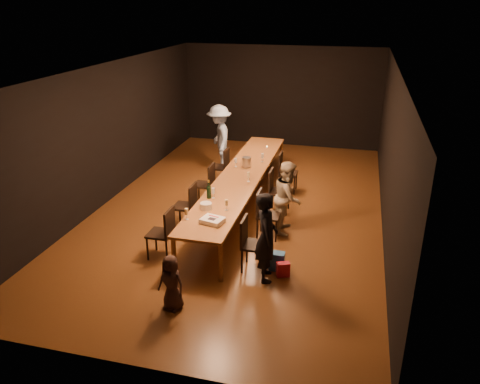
% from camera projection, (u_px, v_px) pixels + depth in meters
% --- Properties ---
extents(ground, '(10.00, 10.00, 0.00)m').
position_uv_depth(ground, '(241.00, 207.00, 10.32)').
color(ground, '#4D2513').
rests_on(ground, ground).
extents(room_shell, '(6.04, 10.04, 3.02)m').
position_uv_depth(room_shell, '(241.00, 114.00, 9.52)').
color(room_shell, black).
rests_on(room_shell, ground).
extents(table, '(0.90, 6.00, 0.75)m').
position_uv_depth(table, '(241.00, 177.00, 10.05)').
color(table, olive).
rests_on(table, ground).
extents(chair_right_0, '(0.42, 0.42, 0.93)m').
position_uv_depth(chair_right_0, '(255.00, 245.00, 7.80)').
color(chair_right_0, black).
rests_on(chair_right_0, ground).
extents(chair_right_1, '(0.42, 0.42, 0.93)m').
position_uv_depth(chair_right_1, '(269.00, 215.00, 8.87)').
color(chair_right_1, black).
rests_on(chair_right_1, ground).
extents(chair_right_2, '(0.42, 0.42, 0.93)m').
position_uv_depth(chair_right_2, '(279.00, 191.00, 9.94)').
color(chair_right_2, black).
rests_on(chair_right_2, ground).
extents(chair_right_3, '(0.42, 0.42, 0.93)m').
position_uv_depth(chair_right_3, '(288.00, 172.00, 11.02)').
color(chair_right_3, black).
rests_on(chair_right_3, ground).
extents(chair_left_0, '(0.42, 0.42, 0.93)m').
position_uv_depth(chair_left_0, '(160.00, 233.00, 8.18)').
color(chair_left_0, black).
rests_on(chair_left_0, ground).
extents(chair_left_1, '(0.42, 0.42, 0.93)m').
position_uv_depth(chair_left_1, '(184.00, 206.00, 9.26)').
color(chair_left_1, black).
rests_on(chair_left_1, ground).
extents(chair_left_2, '(0.42, 0.42, 0.93)m').
position_uv_depth(chair_left_2, '(204.00, 184.00, 10.33)').
color(chair_left_2, black).
rests_on(chair_left_2, ground).
extents(chair_left_3, '(0.42, 0.42, 0.93)m').
position_uv_depth(chair_left_3, '(219.00, 167.00, 11.40)').
color(chair_left_3, black).
rests_on(chair_left_3, ground).
extents(woman_birthday, '(0.50, 0.63, 1.52)m').
position_uv_depth(woman_birthday, '(266.00, 237.00, 7.42)').
color(woman_birthday, black).
rests_on(woman_birthday, ground).
extents(woman_tan, '(0.55, 0.70, 1.43)m').
position_uv_depth(woman_tan, '(288.00, 197.00, 9.03)').
color(woman_tan, '#C2B191').
rests_on(woman_tan, ground).
extents(man_blue, '(1.06, 1.29, 1.74)m').
position_uv_depth(man_blue, '(219.00, 138.00, 12.26)').
color(man_blue, '#88A6D2').
rests_on(man_blue, ground).
extents(child, '(0.48, 0.37, 0.87)m').
position_uv_depth(child, '(171.00, 283.00, 6.80)').
color(child, '#38251F').
rests_on(child, ground).
extents(gift_bag_red, '(0.24, 0.19, 0.25)m').
position_uv_depth(gift_bag_red, '(283.00, 269.00, 7.71)').
color(gift_bag_red, red).
rests_on(gift_bag_red, ground).
extents(gift_bag_blue, '(0.26, 0.17, 0.32)m').
position_uv_depth(gift_bag_blue, '(277.00, 261.00, 7.89)').
color(gift_bag_blue, '#265FA8').
rests_on(gift_bag_blue, ground).
extents(birthday_cake, '(0.43, 0.37, 0.09)m').
position_uv_depth(birthday_cake, '(213.00, 220.00, 7.90)').
color(birthday_cake, white).
rests_on(birthday_cake, table).
extents(plate_stack, '(0.26, 0.26, 0.12)m').
position_uv_depth(plate_stack, '(206.00, 206.00, 8.40)').
color(plate_stack, silver).
rests_on(plate_stack, table).
extents(champagne_bottle, '(0.10, 0.10, 0.37)m').
position_uv_depth(champagne_bottle, '(209.00, 189.00, 8.82)').
color(champagne_bottle, black).
rests_on(champagne_bottle, table).
extents(ice_bucket, '(0.22, 0.22, 0.22)m').
position_uv_depth(ice_bucket, '(247.00, 162.00, 10.51)').
color(ice_bucket, '#A8A8AD').
rests_on(ice_bucket, table).
extents(wineglass_0, '(0.06, 0.06, 0.21)m').
position_uv_depth(wineglass_0, '(187.00, 214.00, 7.99)').
color(wineglass_0, beige).
rests_on(wineglass_0, table).
extents(wineglass_1, '(0.06, 0.06, 0.21)m').
position_uv_depth(wineglass_1, '(226.00, 205.00, 8.34)').
color(wineglass_1, beige).
rests_on(wineglass_1, table).
extents(wineglass_2, '(0.06, 0.06, 0.21)m').
position_uv_depth(wineglass_2, '(213.00, 193.00, 8.85)').
color(wineglass_2, silver).
rests_on(wineglass_2, table).
extents(wineglass_3, '(0.06, 0.06, 0.21)m').
position_uv_depth(wineglass_3, '(248.00, 177.00, 9.65)').
color(wineglass_3, beige).
rests_on(wineglass_3, table).
extents(wineglass_4, '(0.06, 0.06, 0.21)m').
position_uv_depth(wineglass_4, '(236.00, 162.00, 10.49)').
color(wineglass_4, silver).
rests_on(wineglass_4, table).
extents(wineglass_5, '(0.06, 0.06, 0.21)m').
position_uv_depth(wineglass_5, '(262.00, 158.00, 10.81)').
color(wineglass_5, silver).
rests_on(wineglass_5, table).
extents(tealight_near, '(0.05, 0.05, 0.03)m').
position_uv_depth(tealight_near, '(216.00, 221.00, 7.94)').
color(tealight_near, '#B2B7B2').
rests_on(tealight_near, table).
extents(tealight_mid, '(0.05, 0.05, 0.03)m').
position_uv_depth(tealight_mid, '(249.00, 174.00, 10.07)').
color(tealight_mid, '#B2B7B2').
rests_on(tealight_mid, table).
extents(tealight_far, '(0.05, 0.05, 0.03)m').
position_uv_depth(tealight_far, '(267.00, 147.00, 11.86)').
color(tealight_far, '#B2B7B2').
rests_on(tealight_far, table).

